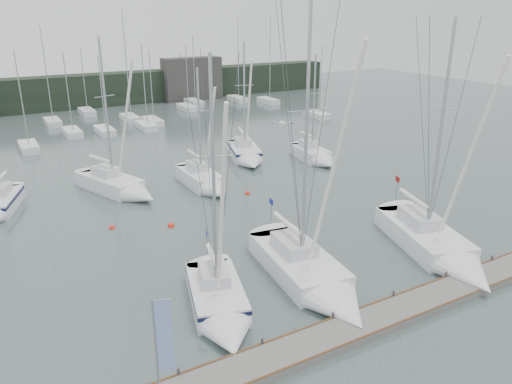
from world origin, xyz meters
TOP-DOWN VIEW (x-y plane):
  - ground at (0.00, 0.00)m, footprint 160.00×160.00m
  - dock at (0.00, -5.00)m, footprint 24.00×2.00m
  - far_treeline at (0.00, 62.00)m, footprint 90.00×4.00m
  - far_building_right at (18.00, 60.00)m, footprint 10.00×3.00m
  - mast_forest at (-5.53, 45.27)m, footprint 56.39×24.68m
  - sailboat_near_left at (-6.46, -0.79)m, footprint 4.66×8.13m
  - sailboat_near_center at (-0.81, -1.10)m, footprint 4.58×10.96m
  - sailboat_near_right at (8.00, -2.03)m, footprint 6.31×11.24m
  - sailboat_mid_b at (-5.72, 19.25)m, footprint 5.47×9.10m
  - sailboat_mid_c at (0.87, 16.97)m, footprint 2.53×7.59m
  - sailboat_mid_d at (7.97, 22.66)m, footprint 5.04×8.63m
  - sailboat_mid_e at (13.91, 18.84)m, footprint 3.27×7.17m
  - buoy_a at (-4.59, 11.11)m, footprint 0.52×0.52m
  - buoy_b at (3.37, 14.21)m, footprint 0.47×0.47m
  - buoy_c at (-8.33, 12.86)m, footprint 0.45×0.45m
  - dock_banner at (-10.97, -5.21)m, footprint 0.67×0.27m
  - seagull at (-1.92, 0.91)m, footprint 0.99×0.56m

SIDE VIEW (x-z plane):
  - ground at x=0.00m, z-range 0.00..0.00m
  - buoy_a at x=-4.59m, z-range -0.26..0.26m
  - buoy_b at x=3.37m, z-range -0.24..0.24m
  - buoy_c at x=-8.33m, z-range -0.23..0.23m
  - dock at x=0.00m, z-range 0.00..0.40m
  - mast_forest at x=-5.53m, z-range -6.84..7.79m
  - sailboat_near_left at x=-6.46m, z-range -6.30..7.39m
  - sailboat_mid_e at x=13.91m, z-range -5.09..6.20m
  - sailboat_near_center at x=-0.81m, z-range -7.64..8.79m
  - sailboat_mid_c at x=0.87m, z-range -4.87..6.03m
  - sailboat_near_right at x=8.00m, z-range -7.05..8.24m
  - sailboat_mid_b at x=-5.72m, z-range -6.11..7.31m
  - sailboat_mid_d at x=7.97m, z-range -5.67..6.89m
  - far_treeline at x=0.00m, z-range 0.00..5.00m
  - dock_banner at x=-10.97m, z-range 0.82..5.42m
  - far_building_right at x=18.00m, z-range 0.00..7.00m
  - seagull at x=-1.92m, z-range 9.00..9.21m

